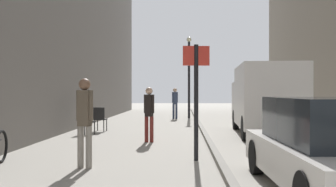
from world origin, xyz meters
TOP-DOWN VIEW (x-y plane):
  - ground_plane at (0.00, 12.00)m, footprint 80.00×80.00m
  - kerb_strip at (1.58, 12.00)m, footprint 0.16×40.00m
  - pedestrian_main_foreground at (-0.23, 10.40)m, footprint 0.33×0.24m
  - pedestrian_mid_block at (-1.18, 6.30)m, footprint 0.35×0.24m
  - pedestrian_far_crossing at (0.37, 20.77)m, footprint 0.33×0.26m
  - delivery_van at (3.77, 12.64)m, footprint 2.30×5.54m
  - parked_car at (3.02, 4.47)m, footprint 1.90×4.23m
  - street_sign_post at (1.10, 7.27)m, footprint 0.60×0.10m
  - lamp_post at (1.18, 21.33)m, footprint 0.28×0.28m
  - cafe_chair_near_window at (-2.69, 12.57)m, footprint 0.61×0.61m
  - cafe_chair_by_doorway at (-2.42, 13.52)m, footprint 0.48×0.48m

SIDE VIEW (x-z plane):
  - ground_plane at x=0.00m, z-range 0.00..0.00m
  - kerb_strip at x=1.58m, z-range 0.00..0.12m
  - cafe_chair_near_window at x=-2.69m, z-range 0.08..1.02m
  - cafe_chair_by_doorway at x=-2.42m, z-range 0.08..1.02m
  - parked_car at x=3.02m, z-range -0.01..1.44m
  - pedestrian_main_foreground at x=-0.23m, z-range 0.13..1.81m
  - pedestrian_far_crossing at x=0.37m, z-range 0.14..1.90m
  - pedestrian_mid_block at x=-1.18m, z-range 0.14..1.95m
  - delivery_van at x=3.77m, z-range 0.09..2.54m
  - street_sign_post at x=1.10m, z-range 0.25..2.85m
  - lamp_post at x=1.18m, z-range 0.34..5.10m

